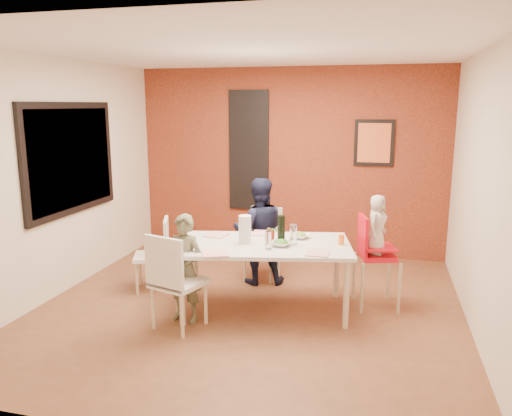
% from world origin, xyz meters
% --- Properties ---
extents(ground, '(4.50, 4.50, 0.00)m').
position_xyz_m(ground, '(0.00, 0.00, 0.00)').
color(ground, brown).
rests_on(ground, ground).
extents(ceiling, '(4.50, 4.50, 0.02)m').
position_xyz_m(ceiling, '(0.00, 0.00, 2.70)').
color(ceiling, white).
rests_on(ceiling, wall_back).
extents(wall_back, '(4.50, 0.02, 2.70)m').
position_xyz_m(wall_back, '(0.00, 2.25, 1.35)').
color(wall_back, beige).
rests_on(wall_back, ground).
extents(wall_front, '(4.50, 0.02, 2.70)m').
position_xyz_m(wall_front, '(0.00, -2.25, 1.35)').
color(wall_front, beige).
rests_on(wall_front, ground).
extents(wall_left, '(0.02, 4.50, 2.70)m').
position_xyz_m(wall_left, '(-2.25, 0.00, 1.35)').
color(wall_left, beige).
rests_on(wall_left, ground).
extents(wall_right, '(0.02, 4.50, 2.70)m').
position_xyz_m(wall_right, '(2.25, 0.00, 1.35)').
color(wall_right, beige).
rests_on(wall_right, ground).
extents(brick_accent_wall, '(4.50, 0.02, 2.70)m').
position_xyz_m(brick_accent_wall, '(0.00, 2.23, 1.35)').
color(brick_accent_wall, maroon).
rests_on(brick_accent_wall, ground).
extents(picture_window_frame, '(0.05, 1.70, 1.30)m').
position_xyz_m(picture_window_frame, '(-2.22, 0.20, 1.55)').
color(picture_window_frame, black).
rests_on(picture_window_frame, wall_left).
extents(picture_window_pane, '(0.02, 1.55, 1.15)m').
position_xyz_m(picture_window_pane, '(-2.21, 0.20, 1.55)').
color(picture_window_pane, black).
rests_on(picture_window_pane, wall_left).
extents(glassblock_strip, '(0.55, 0.03, 1.70)m').
position_xyz_m(glassblock_strip, '(-0.60, 2.21, 1.50)').
color(glassblock_strip, silver).
rests_on(glassblock_strip, wall_back).
extents(glassblock_surround, '(0.60, 0.03, 1.76)m').
position_xyz_m(glassblock_surround, '(-0.60, 2.21, 1.50)').
color(glassblock_surround, black).
rests_on(glassblock_surround, wall_back).
extents(art_print_frame, '(0.54, 0.03, 0.64)m').
position_xyz_m(art_print_frame, '(1.20, 2.21, 1.65)').
color(art_print_frame, black).
rests_on(art_print_frame, wall_back).
extents(art_print_canvas, '(0.44, 0.01, 0.54)m').
position_xyz_m(art_print_canvas, '(1.20, 2.19, 1.65)').
color(art_print_canvas, orange).
rests_on(art_print_canvas, wall_back).
extents(dining_table, '(1.95, 1.33, 0.74)m').
position_xyz_m(dining_table, '(0.17, -0.01, 0.68)').
color(dining_table, silver).
rests_on(dining_table, ground).
extents(chair_near, '(0.56, 0.56, 0.97)m').
position_xyz_m(chair_near, '(-0.57, -0.70, 0.54)').
color(chair_near, silver).
rests_on(chair_near, ground).
extents(chair_far, '(0.44, 0.44, 0.89)m').
position_xyz_m(chair_far, '(-0.09, 1.04, 0.50)').
color(chair_far, silver).
rests_on(chair_far, ground).
extents(chair_left, '(0.51, 0.51, 0.86)m').
position_xyz_m(chair_left, '(-1.19, 0.28, 0.48)').
color(chair_left, white).
rests_on(chair_left, ground).
extents(high_chair, '(0.52, 0.52, 1.02)m').
position_xyz_m(high_chair, '(1.28, 0.38, 0.61)').
color(high_chair, red).
rests_on(high_chair, ground).
extents(child_near, '(0.44, 0.33, 1.11)m').
position_xyz_m(child_near, '(-0.55, -0.46, 0.55)').
color(child_near, brown).
rests_on(child_near, ground).
extents(child_far, '(0.75, 0.66, 1.31)m').
position_xyz_m(child_far, '(-0.09, 0.80, 0.66)').
color(child_far, '#161931').
rests_on(child_far, ground).
extents(toddler, '(0.30, 0.36, 0.64)m').
position_xyz_m(toddler, '(1.30, 0.40, 0.92)').
color(toddler, beige).
rests_on(toddler, high_chair).
extents(plate_near_left, '(0.32, 0.32, 0.01)m').
position_xyz_m(plate_near_left, '(-0.21, -0.50, 0.75)').
color(plate_near_left, white).
rests_on(plate_near_left, dining_table).
extents(plate_far_mid, '(0.27, 0.27, 0.01)m').
position_xyz_m(plate_far_mid, '(0.07, 0.37, 0.75)').
color(plate_far_mid, white).
rests_on(plate_far_mid, dining_table).
extents(plate_near_right, '(0.22, 0.22, 0.01)m').
position_xyz_m(plate_near_right, '(0.76, -0.25, 0.75)').
color(plate_near_right, white).
rests_on(plate_near_right, dining_table).
extents(plate_far_left, '(0.26, 0.26, 0.01)m').
position_xyz_m(plate_far_left, '(-0.41, 0.16, 0.75)').
color(plate_far_left, white).
rests_on(plate_far_left, dining_table).
extents(salad_bowl_a, '(0.22, 0.22, 0.05)m').
position_xyz_m(salad_bowl_a, '(0.36, -0.06, 0.77)').
color(salad_bowl_a, silver).
rests_on(salad_bowl_a, dining_table).
extents(salad_bowl_b, '(0.26, 0.26, 0.05)m').
position_xyz_m(salad_bowl_b, '(0.50, 0.29, 0.77)').
color(salad_bowl_b, white).
rests_on(salad_bowl_b, dining_table).
extents(wine_bottle, '(0.08, 0.08, 0.30)m').
position_xyz_m(wine_bottle, '(0.34, 0.03, 0.89)').
color(wine_bottle, black).
rests_on(wine_bottle, dining_table).
extents(wine_glass_a, '(0.06, 0.06, 0.18)m').
position_xyz_m(wine_glass_a, '(0.25, -0.19, 0.83)').
color(wine_glass_a, silver).
rests_on(wine_glass_a, dining_table).
extents(wine_glass_b, '(0.08, 0.08, 0.21)m').
position_xyz_m(wine_glass_b, '(0.47, 0.03, 0.85)').
color(wine_glass_b, white).
rests_on(wine_glass_b, dining_table).
extents(paper_towel_roll, '(0.13, 0.13, 0.29)m').
position_xyz_m(paper_towel_roll, '(-0.03, -0.04, 0.89)').
color(paper_towel_roll, silver).
rests_on(paper_towel_roll, dining_table).
extents(condiment_red, '(0.03, 0.03, 0.14)m').
position_xyz_m(condiment_red, '(0.24, 0.02, 0.81)').
color(condiment_red, red).
rests_on(condiment_red, dining_table).
extents(condiment_green, '(0.04, 0.04, 0.15)m').
position_xyz_m(condiment_green, '(0.25, 0.03, 0.82)').
color(condiment_green, '#3C7C29').
rests_on(condiment_green, dining_table).
extents(condiment_brown, '(0.04, 0.04, 0.16)m').
position_xyz_m(condiment_brown, '(0.21, 0.03, 0.82)').
color(condiment_brown, brown).
rests_on(condiment_brown, dining_table).
extents(sippy_cup, '(0.06, 0.06, 0.10)m').
position_xyz_m(sippy_cup, '(0.95, 0.15, 0.79)').
color(sippy_cup, orange).
rests_on(sippy_cup, dining_table).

